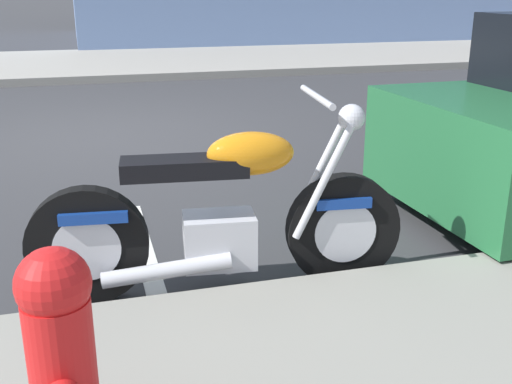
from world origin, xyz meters
The scene contains 4 objects.
ground_plane centered at (0.00, 0.00, 0.00)m, with size 260.00×260.00×0.00m, color #333335.
parking_stall_stripe centered at (0.00, -3.63, 0.00)m, with size 0.12×2.20×0.01m, color silver.
parked_motorcycle centered at (0.38, -4.11, 0.44)m, with size 2.11×0.62×1.13m.
fire_hydrant centered at (-0.45, -5.42, 0.55)m, with size 0.24×0.36×0.77m.
Camera 1 is at (-0.32, -7.27, 1.68)m, focal length 43.42 mm.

